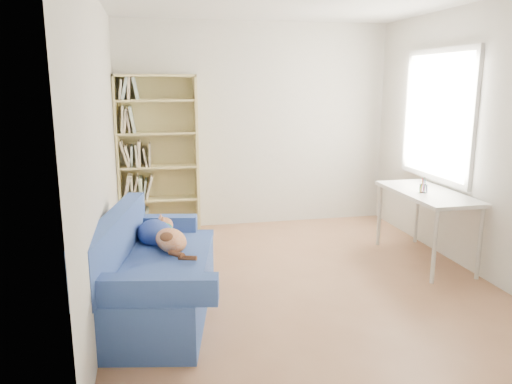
# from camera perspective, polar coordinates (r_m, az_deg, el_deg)

# --- Properties ---
(ground) EXTENTS (4.00, 4.00, 0.00)m
(ground) POSITION_cam_1_polar(r_m,az_deg,el_deg) (4.90, 4.85, -9.84)
(ground) COLOR #986544
(ground) RESTS_ON ground
(room_shell) EXTENTS (3.54, 4.04, 2.62)m
(room_shell) POSITION_cam_1_polar(r_m,az_deg,el_deg) (4.60, 6.30, 9.63)
(room_shell) COLOR silver
(room_shell) RESTS_ON ground
(sofa) EXTENTS (1.11, 1.84, 0.83)m
(sofa) POSITION_cam_1_polar(r_m,az_deg,el_deg) (4.23, -11.69, -9.15)
(sofa) COLOR navy
(sofa) RESTS_ON ground
(bookshelf) EXTENTS (0.97, 0.30, 1.94)m
(bookshelf) POSITION_cam_1_polar(r_m,az_deg,el_deg) (6.24, -11.11, 3.39)
(bookshelf) COLOR tan
(bookshelf) RESTS_ON ground
(desk) EXTENTS (0.58, 1.26, 0.75)m
(desk) POSITION_cam_1_polar(r_m,az_deg,el_deg) (5.46, 18.96, -0.67)
(desk) COLOR white
(desk) RESTS_ON ground
(pen_cup) EXTENTS (0.08, 0.08, 0.16)m
(pen_cup) POSITION_cam_1_polar(r_m,az_deg,el_deg) (5.37, 18.61, 0.57)
(pen_cup) COLOR white
(pen_cup) RESTS_ON desk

